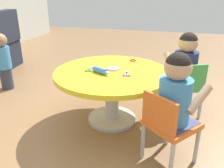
% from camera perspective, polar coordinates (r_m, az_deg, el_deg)
% --- Properties ---
extents(ground_plane, '(10.00, 10.00, 0.00)m').
position_cam_1_polar(ground_plane, '(2.20, -0.00, -8.68)').
color(ground_plane, olive).
extents(craft_table, '(1.00, 1.00, 0.48)m').
position_cam_1_polar(craft_table, '(2.03, -0.00, 0.55)').
color(craft_table, silver).
rests_on(craft_table, ground).
extents(child_chair_left, '(0.42, 0.42, 0.54)m').
position_cam_1_polar(child_chair_left, '(1.60, 13.63, -9.58)').
color(child_chair_left, '#B7B7BC').
rests_on(child_chair_left, ground).
extents(seated_child_left, '(0.44, 0.42, 0.51)m').
position_cam_1_polar(seated_child_left, '(1.53, 15.38, -1.83)').
color(seated_child_left, '#3F4772').
rests_on(seated_child_left, ground).
extents(child_chair_right, '(0.40, 0.40, 0.54)m').
position_cam_1_polar(child_chair_right, '(2.25, 17.41, -0.38)').
color(child_chair_right, '#B7B7BC').
rests_on(child_chair_right, ground).
extents(seated_child_right, '(0.43, 0.39, 0.51)m').
position_cam_1_polar(seated_child_right, '(2.21, 17.62, 5.44)').
color(seated_child_right, '#3F4772').
rests_on(seated_child_right, ground).
extents(toddler_standing, '(0.17, 0.17, 0.67)m').
position_cam_1_polar(toddler_standing, '(3.02, -25.13, 5.34)').
color(toddler_standing, '#33384C').
rests_on(toddler_standing, ground).
extents(rolling_pin, '(0.13, 0.21, 0.05)m').
position_cam_1_polar(rolling_pin, '(1.94, -2.92, 3.34)').
color(rolling_pin, '#3F72CC').
rests_on(rolling_pin, craft_table).
extents(craft_scissors, '(0.14, 0.08, 0.01)m').
position_cam_1_polar(craft_scissors, '(1.92, 3.59, 2.35)').
color(craft_scissors, silver).
rests_on(craft_scissors, craft_table).
extents(playdough_blob_0, '(0.11, 0.11, 0.01)m').
position_cam_1_polar(playdough_blob_0, '(2.04, 0.50, 3.78)').
color(playdough_blob_0, pink).
rests_on(playdough_blob_0, craft_table).
extents(cookie_cutter_0, '(0.06, 0.06, 0.01)m').
position_cam_1_polar(cookie_cutter_0, '(2.01, -5.93, 3.33)').
color(cookie_cutter_0, '#4CB259').
rests_on(cookie_cutter_0, craft_table).
extents(cookie_cutter_1, '(0.07, 0.07, 0.01)m').
position_cam_1_polar(cookie_cutter_1, '(2.30, 5.11, 5.82)').
color(cookie_cutter_1, red).
rests_on(cookie_cutter_1, craft_table).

